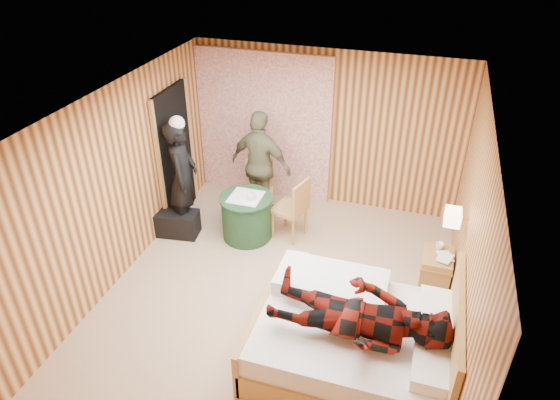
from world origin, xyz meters
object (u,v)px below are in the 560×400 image
(nightstand, at_px, (435,270))
(round_table, at_px, (247,217))
(wall_lamp, at_px, (453,217))
(duffel_bag, at_px, (176,223))
(man_on_bed, at_px, (360,307))
(woman_standing, at_px, (183,178))
(bed, at_px, (356,339))
(chair_near, at_px, (294,205))
(chair_far, at_px, (259,185))
(man_at_table, at_px, (261,166))

(nightstand, distance_m, round_table, 2.72)
(wall_lamp, relative_size, duffel_bag, 0.40)
(man_on_bed, bearing_deg, woman_standing, 145.54)
(bed, xyz_separation_m, chair_near, (-1.27, 2.01, 0.23))
(wall_lamp, relative_size, man_on_bed, 0.15)
(man_on_bed, bearing_deg, chair_near, 120.07)
(chair_near, bearing_deg, bed, 48.00)
(nightstand, xyz_separation_m, round_table, (-2.70, 0.31, 0.09))
(wall_lamp, height_order, man_on_bed, man_on_bed)
(nightstand, height_order, chair_near, chair_near)
(chair_near, distance_m, woman_standing, 1.66)
(nightstand, xyz_separation_m, man_on_bed, (-0.73, -1.75, 0.73))
(chair_far, xyz_separation_m, chair_near, (0.69, -0.44, 0.02))
(bed, distance_m, duffel_bag, 3.36)
(nightstand, relative_size, round_table, 0.67)
(man_at_table, height_order, man_on_bed, man_on_bed)
(duffel_bag, bearing_deg, round_table, 6.35)
(nightstand, height_order, woman_standing, woman_standing)
(chair_near, height_order, woman_standing, woman_standing)
(chair_far, xyz_separation_m, man_at_table, (0.02, 0.03, 0.32))
(wall_lamp, bearing_deg, man_at_table, 154.67)
(nightstand, height_order, man_at_table, man_at_table)
(round_table, height_order, woman_standing, woman_standing)
(chair_far, bearing_deg, chair_near, -48.60)
(bed, distance_m, nightstand, 1.70)
(duffel_bag, bearing_deg, wall_lamp, -13.66)
(chair_far, bearing_deg, nightstand, -35.34)
(round_table, distance_m, man_on_bed, 2.92)
(man_on_bed, bearing_deg, wall_lamp, 61.23)
(round_table, xyz_separation_m, duffel_bag, (-1.03, -0.26, -0.16))
(round_table, relative_size, man_at_table, 0.45)
(round_table, bearing_deg, duffel_bag, -165.88)
(chair_far, relative_size, chair_near, 0.97)
(bed, relative_size, man_on_bed, 1.17)
(duffel_bag, bearing_deg, man_on_bed, -38.70)
(wall_lamp, xyz_separation_m, man_on_bed, (-0.77, -1.41, -0.31))
(wall_lamp, relative_size, man_at_table, 0.15)
(chair_near, relative_size, man_at_table, 0.56)
(bed, bearing_deg, man_at_table, 128.07)
(nightstand, distance_m, man_on_bed, 2.03)
(round_table, xyz_separation_m, man_at_table, (0.00, 0.65, 0.52))
(man_at_table, bearing_deg, man_on_bed, 137.56)
(chair_far, bearing_deg, man_on_bed, -69.80)
(wall_lamp, xyz_separation_m, round_table, (-2.74, 0.65, -0.95))
(chair_far, bearing_deg, round_table, -104.31)
(nightstand, height_order, chair_far, chair_far)
(man_at_table, bearing_deg, round_table, 101.52)
(bed, distance_m, round_table, 2.67)
(bed, xyz_separation_m, round_table, (-1.94, 1.83, 0.02))
(man_at_table, bearing_deg, duffel_bag, 52.88)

